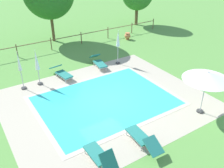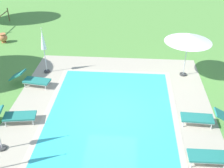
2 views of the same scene
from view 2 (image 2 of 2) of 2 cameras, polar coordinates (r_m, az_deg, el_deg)
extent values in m
plane|color=#599342|center=(12.32, -0.26, -5.86)|extent=(160.00, 160.00, 0.00)
cube|color=#B2A893|center=(12.32, -0.26, -5.85)|extent=(10.80, 8.96, 0.01)
cube|color=#38C6D1|center=(12.32, -0.26, -5.84)|extent=(7.15, 5.31, 0.01)
cube|color=#C0B59F|center=(12.80, -12.80, -5.12)|extent=(7.63, 0.24, 0.01)
cube|color=#C0B59F|center=(12.45, 12.66, -6.27)|extent=(7.63, 0.24, 0.01)
cube|color=#C0B59F|center=(15.41, 0.83, 2.56)|extent=(0.24, 5.31, 0.01)
cube|color=#237A70|center=(14.45, -15.01, 0.64)|extent=(0.77, 1.37, 0.07)
cube|color=#237A70|center=(14.81, -18.63, 1.77)|extent=(0.70, 0.83, 0.49)
cube|color=silver|center=(14.48, -14.98, 0.46)|extent=(0.74, 1.34, 0.04)
cylinder|color=silver|center=(14.51, -12.53, 0.33)|extent=(0.04, 0.04, 0.28)
cylinder|color=silver|center=(14.12, -13.33, -0.73)|extent=(0.04, 0.04, 0.28)
cylinder|color=silver|center=(14.97, -16.41, 0.79)|extent=(0.04, 0.04, 0.28)
cylinder|color=silver|center=(14.60, -17.28, -0.22)|extent=(0.04, 0.04, 0.28)
cube|color=#237A70|center=(10.51, 18.70, -13.68)|extent=(0.61, 1.31, 0.07)
cube|color=silver|center=(10.55, 18.65, -13.89)|extent=(0.58, 1.28, 0.04)
cylinder|color=silver|center=(10.33, 15.78, -15.44)|extent=(0.04, 0.04, 0.28)
cylinder|color=silver|center=(10.68, 15.31, -13.44)|extent=(0.04, 0.04, 0.28)
cylinder|color=silver|center=(10.63, 21.81, -15.21)|extent=(0.04, 0.04, 0.28)
cylinder|color=silver|center=(10.96, 21.11, -13.29)|extent=(0.04, 0.04, 0.28)
cube|color=#237A70|center=(12.25, -18.20, -6.16)|extent=(0.79, 1.37, 0.07)
cube|color=silver|center=(12.28, -18.16, -6.37)|extent=(0.75, 1.34, 0.04)
cylinder|color=silver|center=(12.42, -15.36, -6.05)|extent=(0.04, 0.04, 0.28)
cylinder|color=silver|center=(12.03, -15.74, -7.53)|extent=(0.04, 0.04, 0.28)
cylinder|color=silver|center=(12.70, -20.27, -6.11)|extent=(0.04, 0.04, 0.28)
cylinder|color=silver|center=(12.31, -20.81, -7.56)|extent=(0.04, 0.04, 0.28)
cube|color=#237A70|center=(12.05, 16.88, -6.59)|extent=(0.66, 1.33, 0.07)
cube|color=#237A70|center=(12.19, 21.77, -6.07)|extent=(0.63, 0.81, 0.44)
cube|color=silver|center=(12.09, 16.84, -6.80)|extent=(0.63, 1.30, 0.04)
cylinder|color=silver|center=(11.87, 14.27, -7.90)|extent=(0.04, 0.04, 0.28)
cylinder|color=silver|center=(12.26, 14.05, -6.39)|extent=(0.04, 0.04, 0.28)
cylinder|color=silver|center=(12.09, 19.50, -8.09)|extent=(0.04, 0.04, 0.28)
cylinder|color=silver|center=(12.47, 19.10, -6.60)|extent=(0.04, 0.04, 0.28)
cylinder|color=#383838|center=(15.54, 14.20, 1.92)|extent=(0.36, 0.36, 0.08)
cylinder|color=#B2B5B7|center=(15.04, 14.75, 5.61)|extent=(0.04, 0.04, 2.31)
cone|color=white|center=(14.65, 15.27, 9.02)|extent=(2.37, 2.37, 0.41)
sphere|color=white|center=(14.58, 15.39, 9.80)|extent=(0.06, 0.06, 0.06)
cylinder|color=#383838|center=(15.75, -13.03, 2.51)|extent=(0.32, 0.32, 0.08)
cylinder|color=#B2B5B7|center=(15.46, -13.32, 4.60)|extent=(0.04, 0.04, 1.37)
cone|color=white|center=(14.95, -13.90, 8.84)|extent=(0.28, 0.28, 1.11)
sphere|color=white|center=(14.74, -14.19, 10.90)|extent=(0.05, 0.05, 0.05)
cylinder|color=#383838|center=(11.41, -21.38, -11.98)|extent=(0.32, 0.32, 0.08)
cylinder|color=#C67547|center=(20.32, -21.06, 7.98)|extent=(0.30, 0.30, 0.08)
ellipsoid|color=#C67547|center=(20.22, -21.22, 8.74)|extent=(0.55, 0.55, 0.51)
cylinder|color=#C67547|center=(20.13, -21.36, 9.40)|extent=(0.42, 0.42, 0.06)
cylinder|color=brown|center=(24.26, -20.26, 13.07)|extent=(0.08, 0.08, 1.05)
camera|label=1|loc=(9.95, 75.35, 9.69)|focal=39.75mm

